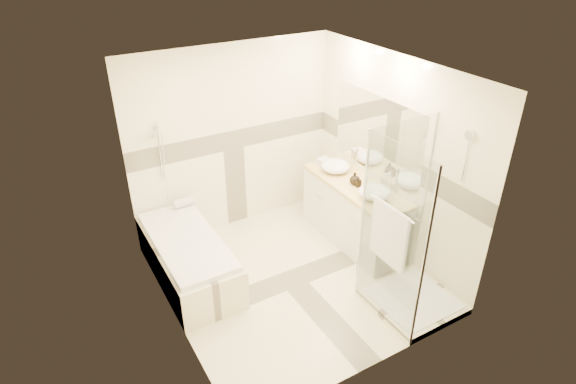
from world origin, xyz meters
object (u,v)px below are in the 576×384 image
vessel_sink_near (336,166)px  amenity_bottle_b (355,178)px  shower_enclosure (404,268)px  amenity_bottle_a (358,182)px  bathtub (188,256)px  vessel_sink_far (375,192)px  vanity (354,212)px

vessel_sink_near → amenity_bottle_b: 0.41m
shower_enclosure → amenity_bottle_a: (0.27, 1.21, 0.41)m
shower_enclosure → amenity_bottle_b: (0.27, 1.28, 0.42)m
bathtub → vessel_sink_far: size_ratio=4.42×
vessel_sink_far → vanity: bearing=87.0°
amenity_bottle_b → vessel_sink_near: bearing=90.0°
vanity → amenity_bottle_b: size_ratio=10.29×
bathtub → vessel_sink_far: 2.34m
bathtub → amenity_bottle_a: bearing=-11.0°
vanity → amenity_bottle_a: 0.50m
vanity → vessel_sink_far: bearing=-93.0°
shower_enclosure → amenity_bottle_b: size_ratio=12.95×
amenity_bottle_a → amenity_bottle_b: 0.08m
vessel_sink_near → vessel_sink_far: same height
vessel_sink_far → amenity_bottle_b: (0.00, 0.39, 0.00)m
vessel_sink_far → amenity_bottle_a: bearing=90.0°
vessel_sink_near → amenity_bottle_a: size_ratio=2.79×
shower_enclosure → vessel_sink_far: (0.27, 0.89, 0.42)m
vessel_sink_near → vanity: bearing=-87.3°
vanity → vessel_sink_far: (-0.02, -0.38, 0.50)m
vanity → shower_enclosure: (-0.29, -1.27, 0.08)m
vanity → vessel_sink_near: vessel_sink_near is taller
shower_enclosure → vessel_sink_far: shower_enclosure is taller
vessel_sink_near → amenity_bottle_b: amenity_bottle_b is taller
shower_enclosure → vessel_sink_far: 1.02m
vanity → vessel_sink_near: size_ratio=4.20×
amenity_bottle_a → amenity_bottle_b: amenity_bottle_b is taller
vanity → vessel_sink_near: (-0.02, 0.42, 0.50)m
bathtub → amenity_bottle_a: 2.25m
bathtub → amenity_bottle_b: 2.24m
bathtub → shower_enclosure: (1.86, -1.62, 0.20)m
vanity → vessel_sink_far: 0.63m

